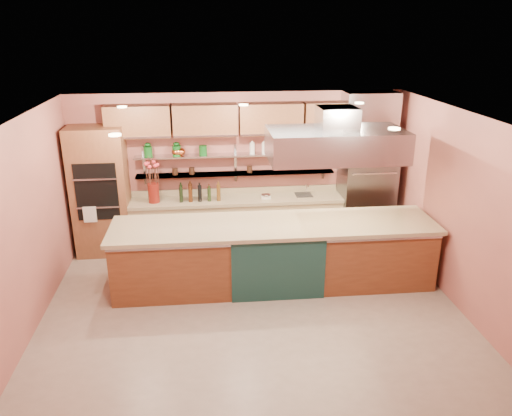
{
  "coord_description": "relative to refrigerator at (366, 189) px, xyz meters",
  "views": [
    {
      "loc": [
        -0.64,
        -6.38,
        3.93
      ],
      "look_at": [
        0.17,
        1.0,
        1.17
      ],
      "focal_mm": 35.0,
      "sensor_mm": 36.0,
      "label": 1
    }
  ],
  "objects": [
    {
      "name": "range_hood",
      "position": [
        -1.03,
        -1.47,
        1.2
      ],
      "size": [
        2.0,
        1.0,
        0.45
      ],
      "primitive_type": "cube",
      "color": "#A9ABB0",
      "rests_on": "ceiling"
    },
    {
      "name": "green_canister",
      "position": [
        -2.98,
        0.23,
        0.75
      ],
      "size": [
        0.17,
        0.17,
        0.17
      ],
      "primitive_type": "cylinder",
      "rotation": [
        0.0,
        0.0,
        0.19
      ],
      "color": "#0F4A15",
      "rests_on": "wall_shelf_upper"
    },
    {
      "name": "wall_back",
      "position": [
        -2.35,
        0.36,
        0.35
      ],
      "size": [
        6.0,
        0.04,
        2.8
      ],
      "primitive_type": "cube",
      "color": "#A4594D",
      "rests_on": "floor"
    },
    {
      "name": "kitchen_scale",
      "position": [
        -1.87,
        0.01,
        -0.07
      ],
      "size": [
        0.21,
        0.18,
        0.1
      ],
      "primitive_type": "cube",
      "rotation": [
        0.0,
        0.0,
        -0.37
      ],
      "color": "silver",
      "rests_on": "back_counter"
    },
    {
      "name": "wall_left",
      "position": [
        -5.35,
        -2.14,
        0.35
      ],
      "size": [
        0.04,
        5.0,
        2.8
      ],
      "primitive_type": "cube",
      "color": "#A4594D",
      "rests_on": "floor"
    },
    {
      "name": "floor",
      "position": [
        -2.35,
        -2.14,
        -1.06
      ],
      "size": [
        6.0,
        5.0,
        0.02
      ],
      "primitive_type": "cube",
      "color": "gray",
      "rests_on": "ground"
    },
    {
      "name": "island",
      "position": [
        -1.93,
        -1.47,
        -0.54
      ],
      "size": [
        4.94,
        1.12,
        1.03
      ],
      "primitive_type": "cube",
      "rotation": [
        0.0,
        0.0,
        -0.01
      ],
      "color": "brown",
      "rests_on": "floor"
    },
    {
      "name": "refrigerator",
      "position": [
        0.0,
        0.0,
        0.0
      ],
      "size": [
        0.95,
        0.72,
        2.1
      ],
      "primitive_type": "cube",
      "color": "slate",
      "rests_on": "floor"
    },
    {
      "name": "oven_stack",
      "position": [
        -4.8,
        0.04,
        0.1
      ],
      "size": [
        0.95,
        0.64,
        2.3
      ],
      "primitive_type": "cube",
      "color": "brown",
      "rests_on": "floor"
    },
    {
      "name": "wall_right",
      "position": [
        0.65,
        -2.14,
        0.35
      ],
      "size": [
        0.04,
        5.0,
        2.8
      ],
      "primitive_type": "cube",
      "color": "#A4594D",
      "rests_on": "floor"
    },
    {
      "name": "ceiling_downlights",
      "position": [
        -2.35,
        -1.94,
        1.72
      ],
      "size": [
        4.0,
        2.8,
        0.02
      ],
      "primitive_type": "cube",
      "color": "#FFE5A5",
      "rests_on": "ceiling"
    },
    {
      "name": "upper_cabinets",
      "position": [
        -2.35,
        0.18,
        1.3
      ],
      "size": [
        4.6,
        0.36,
        0.55
      ],
      "primitive_type": "cube",
      "color": "brown",
      "rests_on": "wall_back"
    },
    {
      "name": "wall_shelf_upper",
      "position": [
        -2.4,
        0.23,
        0.65
      ],
      "size": [
        3.6,
        0.26,
        0.03
      ],
      "primitive_type": "cube",
      "color": "#A9ABB0",
      "rests_on": "wall_back"
    },
    {
      "name": "wall_shelf_lower",
      "position": [
        -2.4,
        0.23,
        0.3
      ],
      "size": [
        3.6,
        0.26,
        0.03
      ],
      "primitive_type": "cube",
      "color": "#A9ABB0",
      "rests_on": "wall_back"
    },
    {
      "name": "ceiling",
      "position": [
        -2.35,
        -2.14,
        1.75
      ],
      "size": [
        6.0,
        5.0,
        0.02
      ],
      "primitive_type": "cube",
      "color": "black",
      "rests_on": "wall_back"
    },
    {
      "name": "bar_faucet",
      "position": [
        -1.1,
        0.11,
        -0.01
      ],
      "size": [
        0.03,
        0.03,
        0.21
      ],
      "primitive_type": "cylinder",
      "rotation": [
        0.0,
        0.0,
        0.15
      ],
      "color": "white",
      "rests_on": "back_counter"
    },
    {
      "name": "oil_bottle_cluster",
      "position": [
        -3.07,
        0.01,
        0.01
      ],
      "size": [
        0.82,
        0.5,
        0.25
      ],
      "primitive_type": "cube",
      "rotation": [
        0.0,
        0.0,
        0.37
      ],
      "color": "black",
      "rests_on": "back_counter"
    },
    {
      "name": "copper_kettle",
      "position": [
        -3.38,
        0.23,
        0.73
      ],
      "size": [
        0.18,
        0.18,
        0.14
      ],
      "primitive_type": "ellipsoid",
      "rotation": [
        0.0,
        0.0,
        -0.06
      ],
      "color": "#D66631",
      "rests_on": "wall_shelf_upper"
    },
    {
      "name": "wall_front",
      "position": [
        -2.35,
        -4.64,
        0.35
      ],
      "size": [
        6.0,
        0.04,
        2.8
      ],
      "primitive_type": "cube",
      "color": "#A4594D",
      "rests_on": "floor"
    },
    {
      "name": "back_counter",
      "position": [
        -2.4,
        0.06,
        -0.58
      ],
      "size": [
        3.84,
        0.64,
        0.93
      ],
      "primitive_type": "cube",
      "color": "tan",
      "rests_on": "floor"
    },
    {
      "name": "flower_vase",
      "position": [
        -3.88,
        0.01,
        0.06
      ],
      "size": [
        0.23,
        0.23,
        0.35
      ],
      "primitive_type": "cylinder",
      "rotation": [
        0.0,
        0.0,
        -0.16
      ],
      "color": "maroon",
      "rests_on": "back_counter"
    }
  ]
}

